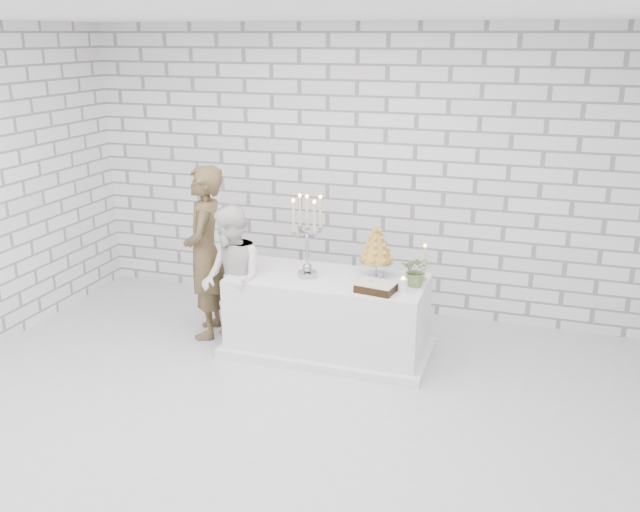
{
  "coord_description": "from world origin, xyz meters",
  "views": [
    {
      "loc": [
        1.84,
        -4.35,
        2.88
      ],
      "look_at": [
        0.1,
        0.98,
        1.05
      ],
      "focal_mm": 38.33,
      "sensor_mm": 36.0,
      "label": 1
    }
  ],
  "objects_px": {
    "groom": "(205,253)",
    "croquembouche": "(377,251)",
    "cake_table": "(328,315)",
    "bride": "(232,280)",
    "candelabra": "(307,236)"
  },
  "relations": [
    {
      "from": "groom",
      "to": "croquembouche",
      "type": "xyz_separation_m",
      "value": [
        1.67,
        0.13,
        0.15
      ]
    },
    {
      "from": "croquembouche",
      "to": "cake_table",
      "type": "bearing_deg",
      "value": -159.54
    },
    {
      "from": "croquembouche",
      "to": "bride",
      "type": "bearing_deg",
      "value": -164.35
    },
    {
      "from": "cake_table",
      "to": "croquembouche",
      "type": "relative_size",
      "value": 3.62
    },
    {
      "from": "candelabra",
      "to": "bride",
      "type": "bearing_deg",
      "value": -166.85
    },
    {
      "from": "groom",
      "to": "croquembouche",
      "type": "relative_size",
      "value": 3.43
    },
    {
      "from": "cake_table",
      "to": "candelabra",
      "type": "bearing_deg",
      "value": -166.32
    },
    {
      "from": "cake_table",
      "to": "groom",
      "type": "distance_m",
      "value": 1.34
    },
    {
      "from": "groom",
      "to": "candelabra",
      "type": "height_order",
      "value": "groom"
    },
    {
      "from": "groom",
      "to": "croquembouche",
      "type": "distance_m",
      "value": 1.68
    },
    {
      "from": "cake_table",
      "to": "croquembouche",
      "type": "xyz_separation_m",
      "value": [
        0.42,
        0.16,
        0.62
      ]
    },
    {
      "from": "croquembouche",
      "to": "groom",
      "type": "bearing_deg",
      "value": -175.51
    },
    {
      "from": "cake_table",
      "to": "bride",
      "type": "relative_size",
      "value": 1.29
    },
    {
      "from": "bride",
      "to": "croquembouche",
      "type": "distance_m",
      "value": 1.37
    },
    {
      "from": "bride",
      "to": "cake_table",
      "type": "bearing_deg",
      "value": 62.71
    }
  ]
}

